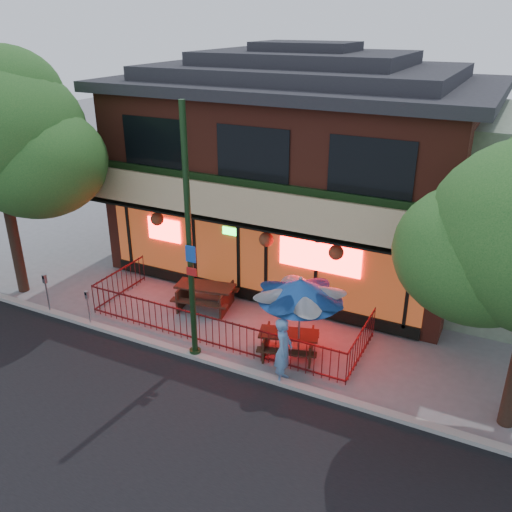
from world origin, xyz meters
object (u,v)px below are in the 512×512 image
at_px(picnic_table_right, 289,340).
at_px(parking_meter_far, 46,287).
at_px(street_light, 190,253).
at_px(parking_meter_near, 88,303).
at_px(picnic_table_left, 205,293).
at_px(patio_umbrella, 301,290).
at_px(pedestrian, 283,350).

distance_m(picnic_table_right, parking_meter_far, 7.90).
xyz_separation_m(street_light, parking_meter_far, (-5.46, -0.08, -2.22)).
bearing_deg(picnic_table_right, parking_meter_near, -167.88).
bearing_deg(street_light, parking_meter_near, -178.82).
bearing_deg(picnic_table_left, parking_meter_far, -148.74).
relative_size(street_light, parking_meter_far, 5.08).
bearing_deg(parking_meter_far, picnic_table_left, 31.26).
relative_size(patio_umbrella, parking_meter_far, 1.86).
xyz_separation_m(picnic_table_right, parking_meter_near, (-6.08, -1.31, 0.35)).
height_order(picnic_table_left, pedestrian, pedestrian).
bearing_deg(parking_meter_near, picnic_table_left, 45.21).
xyz_separation_m(picnic_table_right, patio_umbrella, (0.35, -0.13, 1.73)).
distance_m(patio_umbrella, pedestrian, 1.64).
xyz_separation_m(street_light, picnic_table_right, (2.32, 1.23, -2.69)).
distance_m(patio_umbrella, parking_meter_near, 6.68).
distance_m(picnic_table_right, patio_umbrella, 1.77).
distance_m(picnic_table_right, pedestrian, 1.31).
bearing_deg(pedestrian, parking_meter_near, 77.31).
distance_m(pedestrian, parking_meter_near, 6.43).
xyz_separation_m(picnic_table_right, pedestrian, (0.35, -1.18, 0.47)).
height_order(picnic_table_right, parking_meter_far, parking_meter_far).
bearing_deg(pedestrian, parking_meter_far, 77.07).
bearing_deg(patio_umbrella, street_light, -157.50).
height_order(street_light, patio_umbrella, street_light).
height_order(picnic_table_left, parking_meter_far, parking_meter_far).
bearing_deg(pedestrian, patio_umbrella, -13.58).
height_order(picnic_table_left, picnic_table_right, picnic_table_left).
relative_size(parking_meter_near, parking_meter_far, 0.86).
relative_size(picnic_table_right, parking_meter_far, 1.40).
relative_size(picnic_table_left, parking_meter_near, 1.78).
relative_size(patio_umbrella, parking_meter_near, 2.16).
bearing_deg(parking_meter_far, pedestrian, 0.92).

